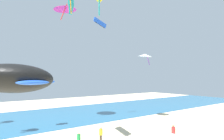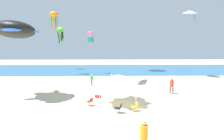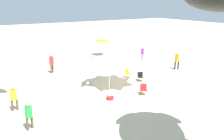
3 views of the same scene
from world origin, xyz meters
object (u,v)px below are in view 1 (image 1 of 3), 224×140
canopy_tent (159,136)px  person_near_umbrella (173,131)px  person_watching_sky (101,133)px  kite_parafoil_blue (100,23)px  kite_box_pink (39,77)px  kite_delta_white (145,55)px  kite_turtle_black (11,79)px  person_by_tent (79,139)px  kite_delta_magenta (65,8)px

canopy_tent → person_near_umbrella: canopy_tent is taller
person_watching_sky → kite_parafoil_blue: (7.35, 11.71, 17.00)m
person_near_umbrella → kite_box_pink: (-11.20, 15.41, 6.47)m
kite_delta_white → kite_turtle_black: kite_delta_white is taller
person_by_tent → person_near_umbrella: size_ratio=0.87×
person_near_umbrella → kite_turtle_black: kite_turtle_black is taller
kite_turtle_black → person_watching_sky: bearing=-119.3°
person_by_tent → kite_box_pink: bearing=-13.2°
person_watching_sky → kite_box_pink: (-4.13, 10.55, 6.59)m
person_near_umbrella → kite_parafoil_blue: size_ratio=0.63×
person_watching_sky → kite_delta_white: kite_delta_white is taller
kite_delta_white → kite_box_pink: bearing=-23.6°
kite_box_pink → kite_parafoil_blue: size_ratio=0.71×
person_near_umbrella → kite_box_pink: 20.12m
kite_box_pink → kite_delta_magenta: 13.91m
kite_delta_magenta → canopy_tent: bearing=-153.4°
kite_delta_magenta → person_by_tent: bearing=-168.0°
person_watching_sky → kite_delta_magenta: bearing=-0.3°
person_watching_sky → person_near_umbrella: person_near_umbrella is taller
person_watching_sky → person_by_tent: size_ratio=1.03×
kite_turtle_black → kite_parafoil_blue: size_ratio=2.00×
person_by_tent → kite_delta_magenta: 23.97m
kite_delta_white → kite_box_pink: size_ratio=1.40×
kite_delta_white → kite_delta_magenta: (-12.75, 7.47, 8.49)m
person_near_umbrella → kite_turtle_black: bearing=47.9°
kite_box_pink → person_near_umbrella: bearing=-37.4°
kite_box_pink → kite_turtle_black: bearing=-94.3°
person_watching_sky → kite_delta_white: 18.45m
person_by_tent → kite_parafoil_blue: bearing=-60.2°
person_by_tent → kite_parafoil_blue: 23.21m
canopy_tent → kite_turtle_black: 12.13m
kite_delta_white → kite_parafoil_blue: bearing=-50.7°
canopy_tent → kite_parafoil_blue: size_ratio=1.19×
person_watching_sky → kite_parafoil_blue: 21.91m
kite_delta_magenta → kite_delta_white: bearing=-92.4°
person_near_umbrella → kite_turtle_black: (-17.54, -1.28, 6.27)m
kite_box_pink → kite_delta_white: bearing=2.7°
kite_box_pink → person_by_tent: bearing=-67.3°
person_watching_sky → kite_box_pink: 13.10m
kite_parafoil_blue → kite_delta_magenta: size_ratio=0.55×
person_by_tent → person_near_umbrella: person_near_umbrella is taller
person_watching_sky → person_by_tent: person_watching_sky is taller
person_near_umbrella → canopy_tent: bearing=70.9°
person_watching_sky → kite_parafoil_blue: size_ratio=0.56×
canopy_tent → kite_turtle_black: (-10.93, 2.12, 4.80)m
kite_parafoil_blue → canopy_tent: bearing=-111.0°
person_by_tent → person_near_umbrella: 11.04m
canopy_tent → person_by_tent: (-3.42, 8.03, -1.62)m
canopy_tent → kite_box_pink: size_ratio=1.68×
kite_box_pink → person_watching_sky: bearing=-52.1°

